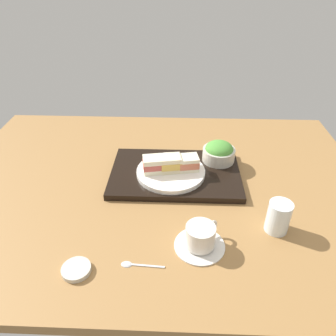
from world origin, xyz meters
TOP-DOWN VIEW (x-y plane):
  - ground_plane at (0.00, 0.00)cm, footprint 140.00×100.00cm
  - serving_tray at (-5.86, -4.04)cm, footprint 43.26×27.92cm
  - sandwich_plate at (-4.38, -2.34)cm, footprint 22.69×22.69cm
  - sandwich_near at (-10.09, -3.25)cm, footprint 7.23×6.39cm
  - sandwich_middle at (-4.38, -2.34)cm, footprint 7.59×6.62cm
  - sandwich_far at (1.33, -1.43)cm, footprint 7.43×6.31cm
  - salad_bowl at (-20.85, -11.36)cm, footprint 11.28×11.28cm
  - coffee_cup at (-12.86, 26.94)cm, footprint 13.24×13.24cm
  - drinking_glass at (-33.96, 20.10)cm, footprint 6.28×6.28cm
  - small_sauce_dish at (17.00, 36.06)cm, footprint 7.06×7.06cm
  - teaspoon at (3.68, 33.72)cm, footprint 10.87×2.17cm

SIDE VIEW (x-z plane):
  - ground_plane at x=0.00cm, z-range -3.00..0.00cm
  - teaspoon at x=3.68cm, z-range -0.05..0.75cm
  - small_sauce_dish at x=17.00cm, z-range 0.00..1.26cm
  - serving_tray at x=-5.86cm, z-range 0.00..2.10cm
  - sandwich_plate at x=-4.38cm, z-range 2.10..3.62cm
  - coffee_cup at x=-12.86cm, z-range -0.41..6.36cm
  - drinking_glass at x=-33.96cm, z-range 0.00..9.17cm
  - salad_bowl at x=-20.85cm, z-range 1.83..9.05cm
  - sandwich_near at x=-10.09cm, z-range 3.62..8.41cm
  - sandwich_far at x=1.33cm, z-range 3.62..8.87cm
  - sandwich_middle at x=-4.38cm, z-range 3.62..8.88cm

